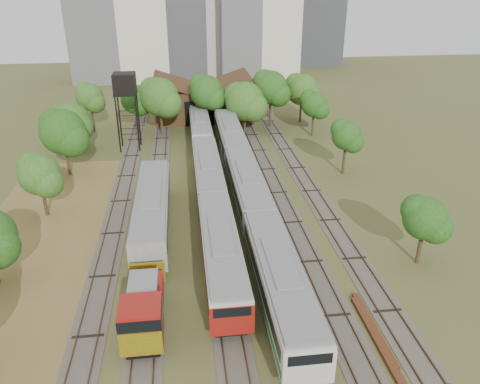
{
  "coord_description": "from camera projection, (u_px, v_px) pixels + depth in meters",
  "views": [
    {
      "loc": [
        -4.58,
        -23.38,
        23.09
      ],
      "look_at": [
        0.95,
        20.48,
        2.5
      ],
      "focal_mm": 35.0,
      "sensor_mm": 36.0,
      "label": 1
    }
  ],
  "objects": [
    {
      "name": "tracks",
      "position": [
        221.0,
        196.0,
        53.69
      ],
      "size": [
        24.6,
        80.0,
        0.19
      ],
      "color": "#4C473D",
      "rests_on": "ground"
    },
    {
      "name": "tree_band_right",
      "position": [
        348.0,
        139.0,
        57.27
      ],
      "size": [
        4.17,
        39.96,
        7.07
      ],
      "color": "#382616",
      "rests_on": "ground"
    },
    {
      "name": "tower_far_right",
      "position": [
        319.0,
        11.0,
        128.18
      ],
      "size": [
        12.0,
        12.0,
        28.0
      ],
      "primitive_type": "cube",
      "color": "#393C40",
      "rests_on": "ground"
    },
    {
      "name": "rail_pile_far",
      "position": [
        374.0,
        328.0,
        33.46
      ],
      "size": [
        0.49,
        7.78,
        0.25
      ],
      "primitive_type": "cube",
      "color": "#5D301A",
      "rests_on": "ground"
    },
    {
      "name": "water_tower",
      "position": [
        125.0,
        86.0,
        64.49
      ],
      "size": [
        3.15,
        3.15,
        10.9
      ],
      "color": "black",
      "rests_on": "ground"
    },
    {
      "name": "maintenance_shed",
      "position": [
        202.0,
        101.0,
        82.1
      ],
      "size": [
        16.45,
        11.55,
        7.58
      ],
      "color": "#3C2716",
      "rests_on": "ground"
    },
    {
      "name": "railcar_rear",
      "position": [
        200.0,
        127.0,
        71.34
      ],
      "size": [
        2.95,
        16.08,
        3.65
      ],
      "color": "black",
      "rests_on": "ground"
    },
    {
      "name": "old_grey_coach",
      "position": [
        152.0,
        210.0,
        45.84
      ],
      "size": [
        3.21,
        18.0,
        3.97
      ],
      "color": "black",
      "rests_on": "ground"
    },
    {
      "name": "rail_pile_near",
      "position": [
        376.0,
        337.0,
        32.62
      ],
      "size": [
        0.57,
        8.59,
        0.29
      ],
      "primitive_type": "cube",
      "color": "#5D301A",
      "rests_on": "ground"
    },
    {
      "name": "shunter_locomotive",
      "position": [
        144.0,
        311.0,
        32.59
      ],
      "size": [
        2.82,
        8.1,
        3.69
      ],
      "color": "black",
      "rests_on": "ground"
    },
    {
      "name": "dry_grass_patch",
      "position": [
        19.0,
        301.0,
        36.44
      ],
      "size": [
        14.0,
        60.0,
        0.04
      ],
      "primitive_type": "cube",
      "color": "brown",
      "rests_on": "ground"
    },
    {
      "name": "tree_band_left",
      "position": [
        31.0,
        179.0,
        46.01
      ],
      "size": [
        6.46,
        56.95,
        8.44
      ],
      "color": "#382616",
      "rests_on": "ground"
    },
    {
      "name": "tree_band_far",
      "position": [
        216.0,
        95.0,
        74.02
      ],
      "size": [
        39.21,
        10.46,
        9.22
      ],
      "color": "#382616",
      "rests_on": "ground"
    },
    {
      "name": "ground",
      "position": [
        264.0,
        354.0,
        31.3
      ],
      "size": [
        240.0,
        240.0,
        0.0
      ],
      "primitive_type": "plane",
      "color": "#475123",
      "rests_on": "ground"
    },
    {
      "name": "railcar_green_set",
      "position": [
        247.0,
        188.0,
        50.7
      ],
      "size": [
        3.21,
        52.08,
        3.98
      ],
      "color": "black",
      "rests_on": "ground"
    },
    {
      "name": "railcar_red_set",
      "position": [
        213.0,
        207.0,
        46.8
      ],
      "size": [
        3.08,
        34.57,
        3.81
      ],
      "color": "black",
      "rests_on": "ground"
    }
  ]
}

